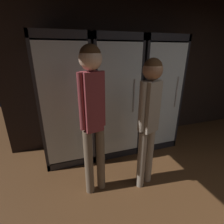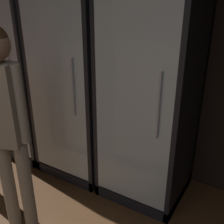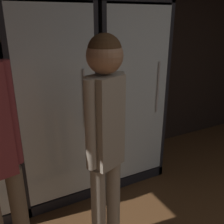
% 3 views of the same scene
% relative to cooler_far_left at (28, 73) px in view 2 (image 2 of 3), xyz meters
% --- Properties ---
extents(cooler_far_left, '(0.73, 0.70, 1.91)m').
position_rel_cooler_far_left_xyz_m(cooler_far_left, '(0.00, 0.00, 0.00)').
color(cooler_far_left, '#2B2B30').
rests_on(cooler_far_left, ground).
extents(cooler_left, '(0.73, 0.70, 1.91)m').
position_rel_cooler_far_left_xyz_m(cooler_left, '(0.76, 0.00, -0.01)').
color(cooler_left, black).
rests_on(cooler_left, ground).
extents(cooler_center, '(0.73, 0.70, 1.91)m').
position_rel_cooler_far_left_xyz_m(cooler_center, '(1.53, -0.00, -0.00)').
color(cooler_center, black).
rests_on(cooler_center, ground).
extents(shopper_near, '(0.30, 0.21, 1.61)m').
position_rel_cooler_far_left_xyz_m(shopper_near, '(0.88, -1.01, 0.08)').
color(shopper_near, gray).
rests_on(shopper_near, ground).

